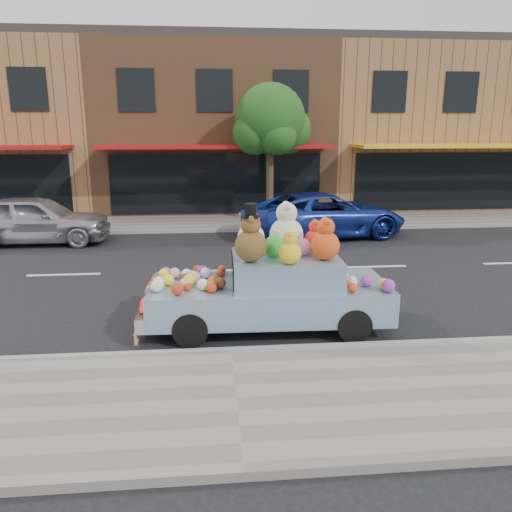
{
  "coord_description": "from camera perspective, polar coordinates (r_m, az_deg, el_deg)",
  "views": [
    {
      "loc": [
        -0.29,
        -12.44,
        3.58
      ],
      "look_at": [
        0.55,
        -3.4,
        1.25
      ],
      "focal_mm": 35.0,
      "sensor_mm": 36.0,
      "label": 1
    }
  ],
  "objects": [
    {
      "name": "art_car",
      "position": [
        9.11,
        1.64,
        -3.21
      ],
      "size": [
        4.53,
        1.87,
        2.36
      ],
      "rotation": [
        0.0,
        0.0,
        -0.03
      ],
      "color": "black",
      "rests_on": "ground"
    },
    {
      "name": "near_kerb",
      "position": [
        8.23,
        -2.83,
        -10.9
      ],
      "size": [
        60.0,
        0.12,
        0.13
      ],
      "primitive_type": "cube",
      "color": "gray",
      "rests_on": "ground"
    },
    {
      "name": "far_sidewalk",
      "position": [
        19.27,
        -4.38,
        3.82
      ],
      "size": [
        60.0,
        3.0,
        0.12
      ],
      "primitive_type": "cube",
      "color": "gray",
      "rests_on": "ground"
    },
    {
      "name": "ground",
      "position": [
        12.95,
        -3.83,
        -1.69
      ],
      "size": [
        120.0,
        120.0,
        0.0
      ],
      "primitive_type": "plane",
      "color": "black",
      "rests_on": "ground"
    },
    {
      "name": "storefront_right",
      "position": [
        26.49,
        18.07,
        13.85
      ],
      "size": [
        10.0,
        9.8,
        7.3
      ],
      "color": "#905F3C",
      "rests_on": "ground"
    },
    {
      "name": "storefront_mid",
      "position": [
        24.41,
        -4.8,
        14.49
      ],
      "size": [
        10.0,
        9.8,
        7.3
      ],
      "color": "#8D5C3B",
      "rests_on": "ground"
    },
    {
      "name": "street_tree",
      "position": [
        19.13,
        1.69,
        14.72
      ],
      "size": [
        3.0,
        2.7,
        5.22
      ],
      "color": "#38281C",
      "rests_on": "ground"
    },
    {
      "name": "near_sidewalk",
      "position": [
        6.91,
        -2.24,
        -16.25
      ],
      "size": [
        60.0,
        3.0,
        0.12
      ],
      "primitive_type": "cube",
      "color": "gray",
      "rests_on": "ground"
    },
    {
      "name": "car_blue",
      "position": [
        17.06,
        7.98,
        4.7
      ],
      "size": [
        5.76,
        3.43,
        1.5
      ],
      "primitive_type": "imported",
      "rotation": [
        0.0,
        0.0,
        1.76
      ],
      "color": "#1B3297",
      "rests_on": "ground"
    },
    {
      "name": "far_kerb",
      "position": [
        17.79,
        -4.29,
        2.96
      ],
      "size": [
        60.0,
        0.12,
        0.13
      ],
      "primitive_type": "cube",
      "color": "gray",
      "rests_on": "ground"
    },
    {
      "name": "car_silver",
      "position": [
        17.33,
        -23.88,
        3.84
      ],
      "size": [
        4.56,
        1.84,
        1.55
      ],
      "primitive_type": "imported",
      "rotation": [
        0.0,
        0.0,
        1.57
      ],
      "color": "#A5A5AA",
      "rests_on": "ground"
    }
  ]
}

